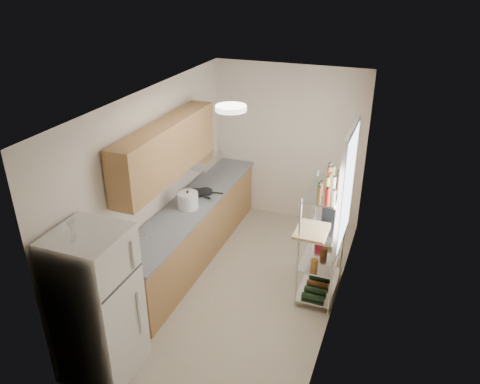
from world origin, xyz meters
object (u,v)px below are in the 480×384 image
Objects in this scene: rice_cooker at (188,200)px; frying_pan_large at (194,193)px; refrigerator at (98,304)px; cutting_board at (312,231)px; espresso_machine at (331,203)px.

frying_pan_large is at bearing 104.00° from rice_cooker.
refrigerator reaches higher than frying_pan_large.
rice_cooker is at bearing 90.63° from refrigerator.
refrigerator is 3.44× the size of cutting_board.
cutting_board is (1.89, -0.63, 0.10)m from frying_pan_large.
refrigerator is 2.60m from cutting_board.
cutting_board is 0.58m from espresso_machine.
frying_pan_large is at bearing 92.80° from refrigerator.
frying_pan_large is 2.00m from cutting_board.
rice_cooker is (-0.02, 2.12, 0.17)m from refrigerator.
refrigerator is 5.90× the size of rice_cooker.
refrigerator is 2.52m from frying_pan_large.
espresso_machine reaches higher than cutting_board.
refrigerator is 3.11m from espresso_machine.
frying_pan_large is (-0.12, 2.52, 0.08)m from refrigerator.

